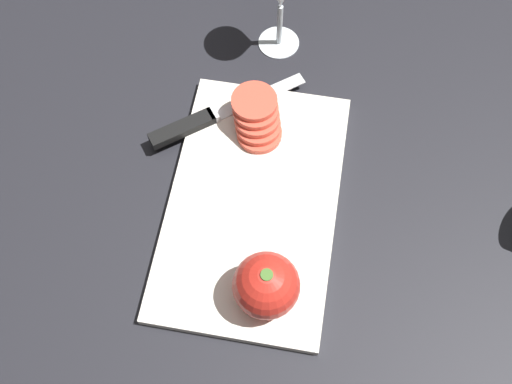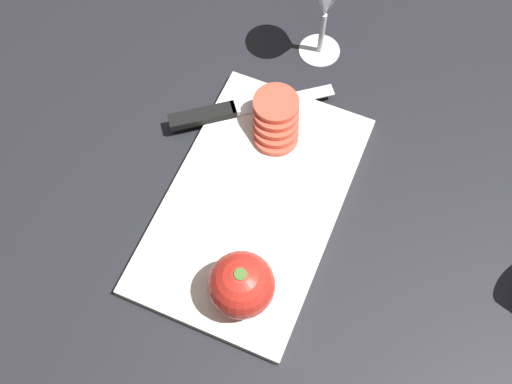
% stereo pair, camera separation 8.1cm
% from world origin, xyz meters
% --- Properties ---
extents(ground_plane, '(3.00, 3.00, 0.00)m').
position_xyz_m(ground_plane, '(0.00, 0.00, 0.00)').
color(ground_plane, black).
extents(cutting_board, '(0.39, 0.23, 0.02)m').
position_xyz_m(cutting_board, '(0.04, 0.00, 0.01)').
color(cutting_board, silver).
rests_on(cutting_board, ground_plane).
extents(whole_tomato, '(0.09, 0.09, 0.09)m').
position_xyz_m(whole_tomato, '(0.17, 0.04, 0.06)').
color(whole_tomato, red).
rests_on(whole_tomato, cutting_board).
extents(knife, '(0.17, 0.22, 0.01)m').
position_xyz_m(knife, '(-0.07, -0.11, 0.02)').
color(knife, silver).
rests_on(knife, cutting_board).
extents(tomato_slice_stack_near, '(0.09, 0.08, 0.05)m').
position_xyz_m(tomato_slice_stack_near, '(-0.09, -0.02, 0.04)').
color(tomato_slice_stack_near, '#DB4C38').
rests_on(tomato_slice_stack_near, cutting_board).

